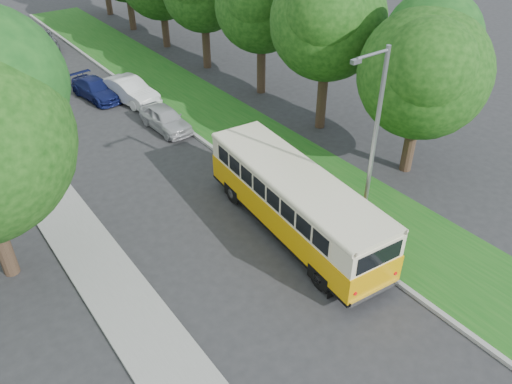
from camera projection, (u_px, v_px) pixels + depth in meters
ground at (237, 250)px, 19.76m from camera, size 120.00×120.00×0.00m
curb at (239, 167)px, 24.81m from camera, size 0.20×70.00×0.15m
grass_verge at (276, 153)px, 25.98m from camera, size 4.50×70.00×0.13m
sidewalk at (74, 230)px, 20.67m from camera, size 2.20×70.00×0.12m
lamppost_near at (372, 147)px, 17.72m from camera, size 1.71×0.16×8.00m
warning_sign at (22, 131)px, 24.51m from camera, size 0.56×0.10×2.50m
vintage_bus at (294, 203)px, 19.92m from camera, size 3.32×9.81×2.86m
car_silver at (165, 119)px, 28.00m from camera, size 1.74×3.97×1.33m
car_white at (130, 90)px, 31.11m from camera, size 2.39×4.72×1.48m
car_blue at (96, 89)px, 31.61m from camera, size 2.31×4.48×1.24m
car_grey at (42, 41)px, 39.61m from camera, size 2.68×4.79×1.27m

